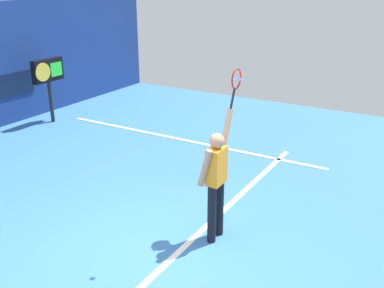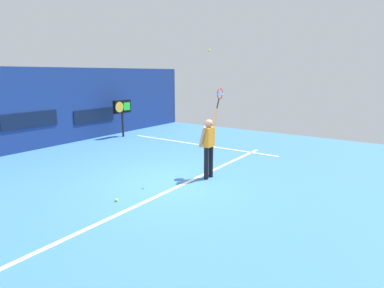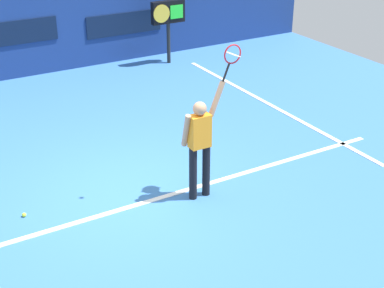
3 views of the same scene
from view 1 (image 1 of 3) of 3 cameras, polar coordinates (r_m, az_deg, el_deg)
name	(u,v)px [view 1 (image 1 of 3)]	position (r m, az deg, el deg)	size (l,w,h in m)	color
ground_plane	(139,257)	(6.71, -6.65, -13.97)	(18.00, 18.00, 0.00)	#3870B2
court_baseline	(164,266)	(6.50, -3.57, -15.07)	(10.00, 0.10, 0.01)	white
court_sideline	(184,140)	(11.04, -1.00, 0.50)	(0.10, 7.00, 0.01)	white
tennis_player	(216,177)	(6.64, 3.05, -4.21)	(0.70, 0.31, 1.97)	black
tennis_racket	(236,81)	(6.70, 5.55, 7.86)	(0.41, 0.27, 0.62)	black
scoreboard_clock	(48,73)	(12.71, -17.66, 8.48)	(0.96, 0.20, 1.72)	black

